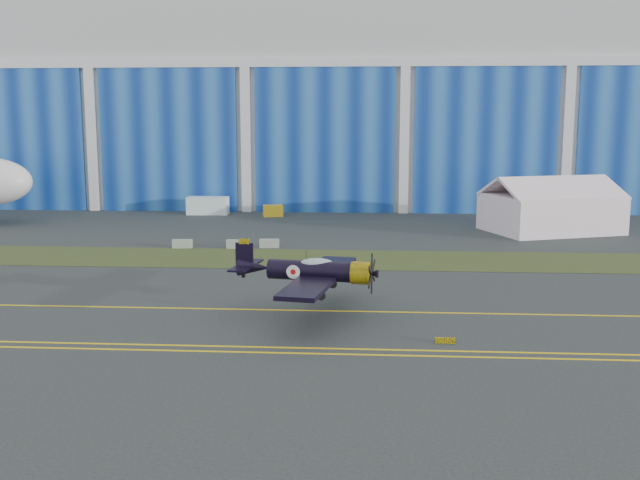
# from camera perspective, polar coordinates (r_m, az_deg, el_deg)

# --- Properties ---
(ground) EXTENTS (260.00, 260.00, 0.00)m
(ground) POSITION_cam_1_polar(r_m,az_deg,el_deg) (59.22, -13.43, -3.80)
(ground) COLOR #2E3535
(ground) RESTS_ON ground
(grass_median) EXTENTS (260.00, 10.00, 0.02)m
(grass_median) POSITION_cam_1_polar(r_m,az_deg,el_deg) (72.40, -10.16, -1.30)
(grass_median) COLOR #475128
(grass_median) RESTS_ON ground
(hangar) EXTENTS (220.00, 45.70, 30.00)m
(hangar) POSITION_cam_1_polar(r_m,az_deg,el_deg) (128.00, -4.00, 10.10)
(hangar) COLOR silver
(hangar) RESTS_ON ground
(taxiway_centreline) EXTENTS (200.00, 0.20, 0.02)m
(taxiway_centreline) POSITION_cam_1_polar(r_m,az_deg,el_deg) (54.60, -14.99, -4.96)
(taxiway_centreline) COLOR yellow
(taxiway_centreline) RESTS_ON ground
(edge_line_near) EXTENTS (80.00, 0.20, 0.02)m
(edge_line_near) POSITION_cam_1_polar(r_m,az_deg,el_deg) (46.06, -18.82, -7.81)
(edge_line_near) COLOR yellow
(edge_line_near) RESTS_ON ground
(edge_line_far) EXTENTS (80.00, 0.20, 0.02)m
(edge_line_far) POSITION_cam_1_polar(r_m,az_deg,el_deg) (46.95, -18.35, -7.47)
(edge_line_far) COLOR yellow
(edge_line_far) RESTS_ON ground
(guard_board_right) EXTENTS (1.20, 0.15, 0.35)m
(guard_board_right) POSITION_cam_1_polar(r_m,az_deg,el_deg) (45.14, 9.51, -7.56)
(guard_board_right) COLOR yellow
(guard_board_right) RESTS_ON ground
(warbird) EXTENTS (12.95, 14.83, 3.93)m
(warbird) POSITION_cam_1_polar(r_m,az_deg,el_deg) (49.96, -0.71, -2.35)
(warbird) COLOR black
(warbird) RESTS_ON ground
(tent) EXTENTS (16.78, 14.52, 6.55)m
(tent) POSITION_cam_1_polar(r_m,az_deg,el_deg) (90.94, 17.20, 2.65)
(tent) COLOR white
(tent) RESTS_ON ground
(shipping_container) EXTENTS (5.60, 2.27, 2.42)m
(shipping_container) POSITION_cam_1_polar(r_m,az_deg,el_deg) (103.97, -8.55, 2.61)
(shipping_container) COLOR white
(shipping_container) RESTS_ON ground
(tug) EXTENTS (2.90, 2.17, 1.51)m
(tug) POSITION_cam_1_polar(r_m,az_deg,el_deg) (100.99, -3.60, 2.24)
(tug) COLOR gold
(tug) RESTS_ON ground
(gse_box) EXTENTS (3.36, 2.47, 1.80)m
(gse_box) POSITION_cam_1_polar(r_m,az_deg,el_deg) (104.11, 20.80, 1.94)
(gse_box) COLOR #8BA38E
(gse_box) RESTS_ON ground
(barrier_a) EXTENTS (2.04, 0.74, 0.90)m
(barrier_a) POSITION_cam_1_polar(r_m,az_deg,el_deg) (77.51, -10.45, -0.29)
(barrier_a) COLOR gray
(barrier_a) RESTS_ON ground
(barrier_b) EXTENTS (2.01, 0.64, 0.90)m
(barrier_b) POSITION_cam_1_polar(r_m,az_deg,el_deg) (76.47, -6.39, -0.32)
(barrier_b) COLOR #88A099
(barrier_b) RESTS_ON ground
(barrier_c) EXTENTS (2.05, 0.79, 0.90)m
(barrier_c) POSITION_cam_1_polar(r_m,az_deg,el_deg) (76.67, -3.88, -0.26)
(barrier_c) COLOR gray
(barrier_c) RESTS_ON ground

